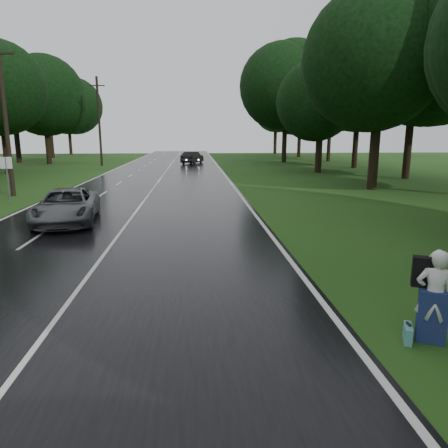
% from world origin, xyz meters
% --- Properties ---
extents(ground, '(160.00, 160.00, 0.00)m').
position_xyz_m(ground, '(0.00, 0.00, 0.00)').
color(ground, '#234A16').
rests_on(ground, ground).
extents(road, '(12.00, 140.00, 0.04)m').
position_xyz_m(road, '(0.00, 20.00, 0.02)').
color(road, black).
rests_on(road, ground).
extents(lane_center, '(0.12, 140.00, 0.01)m').
position_xyz_m(lane_center, '(0.00, 20.00, 0.04)').
color(lane_center, silver).
rests_on(lane_center, road).
extents(grey_car, '(3.10, 5.52, 1.46)m').
position_xyz_m(grey_car, '(-2.62, 11.12, 0.77)').
color(grey_car, '#505256').
rests_on(grey_car, road).
extents(far_car, '(3.10, 5.01, 1.56)m').
position_xyz_m(far_car, '(2.73, 48.10, 0.82)').
color(far_car, black).
rests_on(far_car, road).
extents(hitchhiker, '(0.77, 0.75, 1.79)m').
position_xyz_m(hitchhiker, '(7.27, -0.08, 0.83)').
color(hitchhiker, silver).
rests_on(hitchhiker, ground).
extents(suitcase, '(0.30, 0.47, 0.32)m').
position_xyz_m(suitcase, '(6.85, -0.08, 0.16)').
color(suitcase, teal).
rests_on(suitcase, ground).
extents(utility_pole_mid, '(1.80, 0.28, 9.42)m').
position_xyz_m(utility_pole_mid, '(-8.50, 19.80, 0.00)').
color(utility_pole_mid, black).
rests_on(utility_pole_mid, ground).
extents(utility_pole_far, '(1.80, 0.28, 10.57)m').
position_xyz_m(utility_pole_far, '(-8.50, 45.55, 0.00)').
color(utility_pole_far, black).
rests_on(utility_pole_far, ground).
extents(road_sign_b, '(0.63, 0.10, 2.62)m').
position_xyz_m(road_sign_b, '(-7.20, 16.24, 0.00)').
color(road_sign_b, white).
rests_on(road_sign_b, ground).
extents(tree_left_e, '(9.11, 9.11, 14.23)m').
position_xyz_m(tree_left_e, '(-15.53, 35.52, 0.00)').
color(tree_left_e, black).
rests_on(tree_left_e, ground).
extents(tree_left_f, '(9.30, 9.30, 14.54)m').
position_xyz_m(tree_left_f, '(-16.01, 49.06, 0.00)').
color(tree_left_f, black).
rests_on(tree_left_f, ground).
extents(tree_right_d, '(9.76, 9.76, 15.25)m').
position_xyz_m(tree_right_d, '(15.42, 21.21, 0.00)').
color(tree_right_d, black).
rests_on(tree_right_d, ground).
extents(tree_right_e, '(7.80, 7.80, 12.19)m').
position_xyz_m(tree_right_e, '(15.58, 34.59, 0.00)').
color(tree_right_e, black).
rests_on(tree_right_e, ground).
extents(tree_right_f, '(10.98, 10.98, 17.15)m').
position_xyz_m(tree_right_f, '(15.41, 50.07, 0.00)').
color(tree_right_f, black).
rests_on(tree_right_f, ground).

